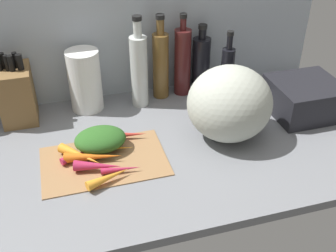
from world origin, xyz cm
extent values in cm
cube|color=slate|center=(0.00, 0.00, -1.50)|extent=(170.00, 80.00, 3.00)
cube|color=#ADB7C1|center=(0.00, 38.50, 30.00)|extent=(170.00, 3.00, 60.00)
cube|color=#997047|center=(-9.40, -4.94, 0.40)|extent=(39.08, 24.90, 0.80)
cone|color=orange|center=(-12.62, -4.66, 2.48)|extent=(18.12, 7.07, 3.35)
cone|color=red|center=(0.38, 4.65, 2.13)|extent=(13.32, 5.04, 2.66)
cone|color=orange|center=(-16.45, -2.72, 2.41)|extent=(13.30, 13.69, 3.22)
cone|color=#B2264C|center=(-17.18, -1.65, 1.99)|extent=(11.36, 6.77, 2.38)
cone|color=orange|center=(-7.37, -0.88, 2.03)|extent=(16.24, 6.32, 2.46)
cone|color=orange|center=(-9.60, -15.44, 2.30)|extent=(13.91, 7.35, 2.99)
cone|color=#B2264C|center=(-11.84, -9.62, 2.53)|extent=(14.84, 7.57, 3.45)
cone|color=#B2264C|center=(-5.25, -12.20, 1.82)|extent=(12.29, 3.30, 2.03)
ellipsoid|color=#2D6023|center=(-9.33, 1.39, 4.32)|extent=(16.64, 12.80, 7.04)
ellipsoid|color=#B2B7A8|center=(33.50, -2.05, 12.64)|extent=(28.26, 27.18, 25.29)
cube|color=brown|center=(-34.48, 28.55, 9.97)|extent=(11.88, 15.19, 19.95)
cylinder|color=black|center=(-36.56, 30.07, 22.70)|extent=(1.81, 1.81, 5.50)
cylinder|color=black|center=(-35.18, 27.76, 22.70)|extent=(1.51, 1.51, 5.50)
cylinder|color=black|center=(-33.79, 27.05, 22.70)|extent=(1.87, 1.87, 5.50)
cylinder|color=black|center=(-32.40, 29.34, 22.70)|extent=(1.75, 1.75, 5.50)
cylinder|color=black|center=(-31.02, 27.31, 22.70)|extent=(2.19, 2.19, 5.50)
cylinder|color=white|center=(-10.20, 29.50, 11.56)|extent=(11.95, 11.95, 23.12)
cylinder|color=silver|center=(9.65, 26.78, 13.60)|extent=(6.41, 6.41, 27.20)
cylinder|color=silver|center=(9.65, 26.78, 30.27)|extent=(2.97, 2.97, 6.15)
cylinder|color=black|center=(9.65, 26.78, 34.15)|extent=(3.42, 3.42, 1.60)
cylinder|color=brown|center=(18.98, 30.88, 12.82)|extent=(6.25, 6.25, 25.64)
cylinder|color=brown|center=(18.98, 30.88, 28.59)|extent=(2.88, 2.88, 5.90)
cylinder|color=black|center=(18.98, 30.88, 32.34)|extent=(3.31, 3.31, 1.60)
cylinder|color=#471919|center=(27.84, 31.09, 13.16)|extent=(6.56, 6.56, 26.32)
cylinder|color=#471919|center=(27.84, 31.09, 28.63)|extent=(2.35, 2.35, 4.62)
cylinder|color=black|center=(27.84, 31.09, 31.74)|extent=(2.71, 2.71, 1.60)
cylinder|color=black|center=(35.88, 31.89, 10.84)|extent=(7.12, 7.12, 21.68)
cylinder|color=black|center=(35.88, 31.89, 23.68)|extent=(3.00, 3.00, 4.01)
cylinder|color=black|center=(35.88, 31.89, 26.49)|extent=(3.45, 3.45, 1.60)
cylinder|color=black|center=(45.10, 26.73, 9.21)|extent=(5.19, 5.19, 18.43)
cylinder|color=black|center=(45.10, 26.73, 21.26)|extent=(2.30, 2.30, 5.66)
cylinder|color=black|center=(45.10, 26.73, 24.89)|extent=(2.64, 2.64, 1.60)
cube|color=black|center=(66.50, 4.10, 6.13)|extent=(24.05, 22.81, 12.27)
camera|label=1|loc=(-18.18, -108.42, 82.41)|focal=44.15mm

